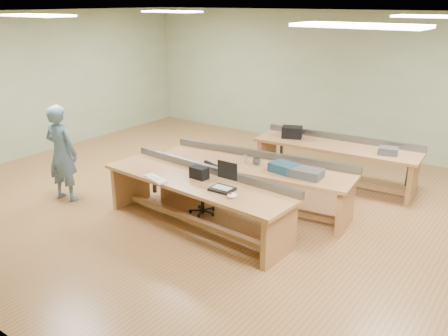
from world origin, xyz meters
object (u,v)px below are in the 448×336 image
at_px(workbench_mid, 254,175).
at_px(workbench_back, 336,155).
at_px(parts_bin_teal, 284,168).
at_px(task_chair, 205,195).
at_px(mug, 257,161).
at_px(drinks_can, 245,159).
at_px(parts_bin_grey, 306,173).
at_px(workbench_front, 197,192).
at_px(camera_bag, 199,173).
at_px(person, 62,153).
at_px(laptop_base, 222,189).

relative_size(workbench_mid, workbench_back, 1.11).
distance_m(workbench_mid, workbench_back, 1.87).
distance_m(workbench_back, parts_bin_teal, 1.83).
bearing_deg(parts_bin_teal, task_chair, -152.22).
height_order(parts_bin_teal, mug, parts_bin_teal).
bearing_deg(drinks_can, parts_bin_grey, -0.13).
distance_m(workbench_back, task_chair, 2.65).
bearing_deg(workbench_back, drinks_can, -117.44).
height_order(mug, drinks_can, drinks_can).
height_order(workbench_back, parts_bin_teal, parts_bin_teal).
bearing_deg(workbench_front, camera_bag, 101.88).
distance_m(workbench_front, workbench_back, 2.97).
xyz_separation_m(person, parts_bin_grey, (3.69, 1.50, 0.00)).
relative_size(workbench_mid, drinks_can, 25.98).
relative_size(workbench_back, person, 1.83).
bearing_deg(laptop_base, task_chair, 141.81).
bearing_deg(mug, task_chair, -132.19).
height_order(workbench_mid, workbench_back, same).
xyz_separation_m(workbench_mid, task_chair, (-0.52, -0.61, -0.27)).
relative_size(camera_bag, parts_bin_teal, 0.65).
height_order(task_chair, parts_bin_teal, parts_bin_teal).
relative_size(workbench_back, laptop_base, 9.37).
distance_m(parts_bin_teal, drinks_can, 0.70).
relative_size(laptop_base, mug, 2.43).
height_order(camera_bag, task_chair, camera_bag).
height_order(parts_bin_teal, parts_bin_grey, parts_bin_teal).
bearing_deg(mug, camera_bag, -108.84).
distance_m(workbench_front, workbench_mid, 1.10).
xyz_separation_m(person, camera_bag, (2.46, 0.55, 0.02)).
height_order(workbench_back, person, person).
relative_size(task_chair, mug, 6.15).
bearing_deg(camera_bag, parts_bin_grey, 39.64).
distance_m(person, parts_bin_grey, 3.99).
height_order(laptop_base, parts_bin_grey, parts_bin_grey).
xyz_separation_m(camera_bag, drinks_can, (0.16, 0.95, -0.02)).
distance_m(workbench_front, mug, 1.14).
bearing_deg(drinks_can, person, -150.25).
distance_m(laptop_base, mug, 1.20).
height_order(workbench_front, laptop_base, workbench_front).
height_order(workbench_mid, mug, workbench_mid).
bearing_deg(workbench_mid, mug, 2.07).
xyz_separation_m(workbench_mid, parts_bin_grey, (0.93, -0.05, 0.25)).
xyz_separation_m(parts_bin_teal, drinks_can, (-0.70, -0.00, -0.01)).
relative_size(task_chair, parts_bin_teal, 2.04).
xyz_separation_m(workbench_front, task_chair, (-0.22, 0.45, -0.27)).
height_order(camera_bag, parts_bin_teal, camera_bag).
bearing_deg(workbench_back, mug, -112.91).
height_order(person, parts_bin_teal, person).
xyz_separation_m(camera_bag, task_chair, (-0.22, 0.39, -0.54)).
height_order(workbench_front, drinks_can, drinks_can).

